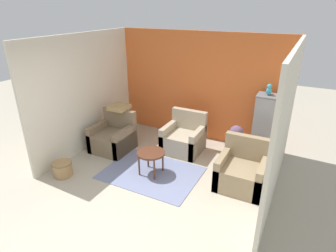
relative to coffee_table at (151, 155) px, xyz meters
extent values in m
plane|color=#B2A893|center=(0.17, -1.24, -0.43)|extent=(20.00, 20.00, 0.00)
cube|color=orange|center=(0.17, 2.11, 0.89)|extent=(4.33, 0.06, 2.64)
cube|color=beige|center=(-1.97, 0.42, 0.89)|extent=(0.06, 3.32, 2.64)
cube|color=beige|center=(2.30, 0.42, 0.89)|extent=(0.06, 3.32, 2.64)
cube|color=slate|center=(0.00, 0.00, -0.43)|extent=(1.91, 1.40, 0.01)
cylinder|color=#512D1E|center=(0.00, 0.00, 0.04)|extent=(0.56, 0.56, 0.04)
cylinder|color=#512D1E|center=(-0.17, -0.17, -0.21)|extent=(0.04, 0.04, 0.45)
cylinder|color=#512D1E|center=(0.17, -0.17, -0.21)|extent=(0.04, 0.04, 0.45)
cylinder|color=#512D1E|center=(-0.17, 0.17, -0.21)|extent=(0.04, 0.04, 0.45)
cylinder|color=#512D1E|center=(0.17, 0.17, -0.21)|extent=(0.04, 0.04, 0.45)
cube|color=#7A664C|center=(-1.32, 0.46, -0.21)|extent=(0.85, 0.82, 0.45)
cube|color=#7A664C|center=(-1.32, 0.80, 0.25)|extent=(0.85, 0.14, 0.47)
cube|color=#7A664C|center=(-1.69, 0.46, -0.13)|extent=(0.12, 0.82, 0.61)
cube|color=#7A664C|center=(-0.95, 0.46, -0.13)|extent=(0.12, 0.82, 0.61)
cube|color=#8E7A5B|center=(1.73, 0.37, -0.21)|extent=(0.85, 0.82, 0.45)
cube|color=#8E7A5B|center=(1.73, 0.71, 0.25)|extent=(0.85, 0.14, 0.47)
cube|color=#8E7A5B|center=(1.36, 0.37, -0.13)|extent=(0.12, 0.82, 0.61)
cube|color=#8E7A5B|center=(2.09, 0.37, -0.13)|extent=(0.12, 0.82, 0.61)
cube|color=tan|center=(0.18, 1.17, -0.21)|extent=(0.85, 0.82, 0.45)
cube|color=tan|center=(0.18, 1.51, 0.25)|extent=(0.85, 0.14, 0.47)
cube|color=tan|center=(-0.19, 1.17, -0.13)|extent=(0.12, 0.82, 0.61)
cube|color=tan|center=(0.54, 1.17, -0.13)|extent=(0.12, 0.82, 0.61)
cube|color=slate|center=(1.84, 1.72, -0.39)|extent=(0.51, 0.51, 0.08)
cube|color=#939399|center=(1.84, 1.72, 0.32)|extent=(0.42, 0.42, 1.34)
cube|color=slate|center=(1.84, 1.72, 1.01)|extent=(0.44, 0.44, 0.03)
ellipsoid|color=teal|center=(1.84, 1.72, 1.11)|extent=(0.11, 0.14, 0.18)
sphere|color=teal|center=(1.84, 1.71, 1.21)|extent=(0.10, 0.10, 0.10)
cone|color=gold|center=(1.84, 1.66, 1.20)|extent=(0.04, 0.04, 0.04)
cone|color=teal|center=(1.84, 1.79, 1.09)|extent=(0.06, 0.11, 0.15)
cylinder|color=brown|center=(1.29, 1.58, -0.34)|extent=(0.21, 0.21, 0.19)
cylinder|color=brown|center=(1.29, 1.58, -0.12)|extent=(0.03, 0.03, 0.25)
sphere|color=#664C6B|center=(1.29, 1.58, 0.11)|extent=(0.31, 0.31, 0.31)
sphere|color=#664C6B|center=(1.21, 1.61, 0.06)|extent=(0.19, 0.19, 0.19)
sphere|color=#664C6B|center=(1.37, 1.56, 0.08)|extent=(0.17, 0.17, 0.17)
cylinder|color=#A37F51|center=(-1.54, -0.88, -0.28)|extent=(0.37, 0.37, 0.30)
cylinder|color=brown|center=(-1.54, -0.88, -0.15)|extent=(0.39, 0.39, 0.02)
cube|color=tan|center=(-1.32, 0.80, 0.53)|extent=(0.42, 0.42, 0.10)
camera|label=1|loc=(2.54, -4.20, 2.73)|focal=30.00mm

